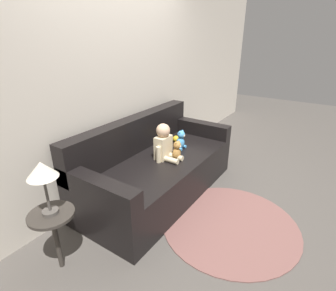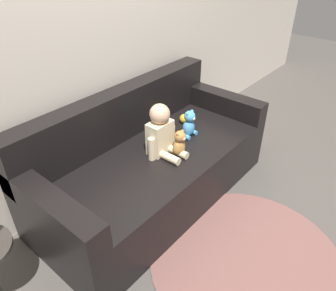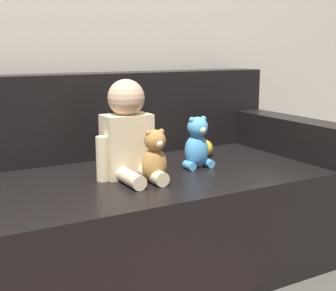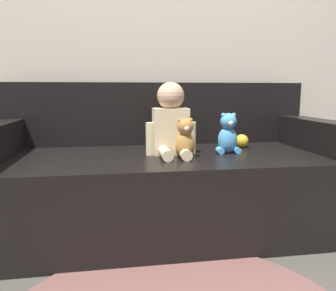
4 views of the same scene
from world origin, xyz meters
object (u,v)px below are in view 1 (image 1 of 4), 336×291
(plush_toy_side, at_px, (181,140))
(side_table, at_px, (46,192))
(teddy_bear_brown, at_px, (177,151))
(person_baby, at_px, (164,144))
(toy_ball, at_px, (176,139))
(couch, at_px, (156,168))

(plush_toy_side, xyz_separation_m, side_table, (-1.72, 0.11, 0.15))
(teddy_bear_brown, relative_size, side_table, 0.23)
(person_baby, bearing_deg, toy_ball, 17.34)
(couch, distance_m, teddy_bear_brown, 0.37)
(couch, xyz_separation_m, side_table, (-1.36, -0.01, 0.42))
(person_baby, height_order, teddy_bear_brown, person_baby)
(couch, distance_m, person_baby, 0.35)
(person_baby, bearing_deg, side_table, 175.97)
(side_table, bearing_deg, toy_ball, 1.71)
(person_baby, bearing_deg, couch, 103.82)
(toy_ball, relative_size, side_table, 0.09)
(plush_toy_side, distance_m, side_table, 1.73)
(teddy_bear_brown, height_order, toy_ball, teddy_bear_brown)
(couch, height_order, toy_ball, couch)
(couch, bearing_deg, side_table, -179.59)
(couch, relative_size, toy_ball, 23.65)
(teddy_bear_brown, relative_size, toy_ball, 2.57)
(couch, bearing_deg, person_baby, -76.18)
(person_baby, relative_size, toy_ball, 4.80)
(couch, bearing_deg, teddy_bear_brown, -71.40)
(person_baby, height_order, plush_toy_side, person_baby)
(person_baby, bearing_deg, plush_toy_side, -2.47)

